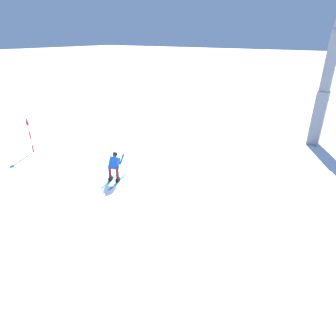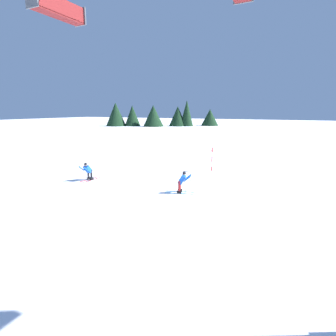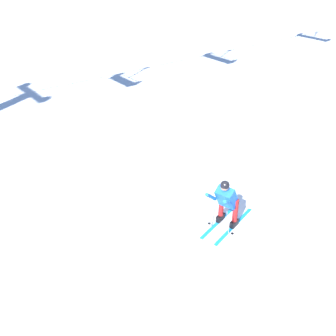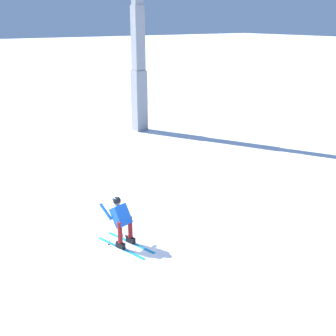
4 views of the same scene
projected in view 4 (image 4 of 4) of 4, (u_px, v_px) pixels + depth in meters
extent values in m
plane|color=white|center=(106.00, 242.00, 11.69)|extent=(260.00, 260.00, 0.00)
cube|color=#198CCC|center=(121.00, 248.00, 11.36)|extent=(1.74, 0.57, 0.01)
cube|color=black|center=(121.00, 245.00, 11.34)|extent=(0.30, 0.18, 0.16)
cylinder|color=maroon|center=(120.00, 232.00, 11.21)|extent=(0.13, 0.13, 0.61)
cube|color=#198CCC|center=(131.00, 243.00, 11.64)|extent=(1.74, 0.57, 0.01)
cube|color=black|center=(131.00, 240.00, 11.61)|extent=(0.30, 0.18, 0.16)
cylinder|color=maroon|center=(130.00, 227.00, 11.48)|extent=(0.13, 0.13, 0.61)
cube|color=blue|center=(121.00, 216.00, 11.30)|extent=(0.60, 0.54, 0.62)
sphere|color=#997051|center=(117.00, 202.00, 11.26)|extent=(0.20, 0.20, 0.20)
sphere|color=black|center=(117.00, 201.00, 11.25)|extent=(0.22, 0.22, 0.22)
cylinder|color=blue|center=(106.00, 212.00, 11.31)|extent=(0.47, 0.21, 0.41)
cylinder|color=gray|center=(105.00, 230.00, 11.47)|extent=(0.42, 0.26, 1.04)
cylinder|color=black|center=(109.00, 245.00, 11.45)|extent=(0.07, 0.07, 0.01)
cylinder|color=blue|center=(118.00, 206.00, 11.64)|extent=(0.47, 0.21, 0.41)
cylinder|color=gray|center=(120.00, 223.00, 11.87)|extent=(0.48, 0.03, 1.04)
cylinder|color=black|center=(126.00, 236.00, 11.92)|extent=(0.07, 0.07, 0.01)
cube|color=gray|center=(139.00, 101.00, 22.87)|extent=(0.66, 0.66, 3.25)
cube|color=gray|center=(138.00, 39.00, 21.78)|extent=(0.55, 0.55, 3.25)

